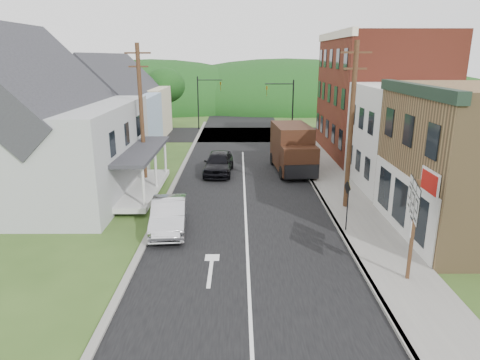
{
  "coord_description": "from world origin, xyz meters",
  "views": [
    {
      "loc": [
        -0.39,
        -19.05,
        8.24
      ],
      "look_at": [
        -0.3,
        1.67,
        2.2
      ],
      "focal_mm": 32.0,
      "sensor_mm": 36.0,
      "label": 1
    }
  ],
  "objects_px": {
    "silver_sedan": "(169,215)",
    "warning_sign": "(347,198)",
    "delivery_van": "(293,149)",
    "route_sign_cluster": "(413,216)",
    "dark_sedan": "(219,163)"
  },
  "relations": [
    {
      "from": "silver_sedan",
      "to": "warning_sign",
      "type": "relative_size",
      "value": 1.84
    },
    {
      "from": "route_sign_cluster",
      "to": "silver_sedan",
      "type": "bearing_deg",
      "value": 165.92
    },
    {
      "from": "route_sign_cluster",
      "to": "delivery_van",
      "type": "bearing_deg",
      "value": 111.76
    },
    {
      "from": "warning_sign",
      "to": "delivery_van",
      "type": "bearing_deg",
      "value": 85.02
    },
    {
      "from": "silver_sedan",
      "to": "warning_sign",
      "type": "height_order",
      "value": "warning_sign"
    },
    {
      "from": "dark_sedan",
      "to": "silver_sedan",
      "type": "bearing_deg",
      "value": -97.42
    },
    {
      "from": "silver_sedan",
      "to": "delivery_van",
      "type": "height_order",
      "value": "delivery_van"
    },
    {
      "from": "delivery_van",
      "to": "silver_sedan",
      "type": "bearing_deg",
      "value": -128.29
    },
    {
      "from": "delivery_van",
      "to": "route_sign_cluster",
      "type": "relative_size",
      "value": 1.6
    },
    {
      "from": "silver_sedan",
      "to": "route_sign_cluster",
      "type": "relative_size",
      "value": 1.19
    },
    {
      "from": "silver_sedan",
      "to": "route_sign_cluster",
      "type": "distance_m",
      "value": 11.12
    },
    {
      "from": "silver_sedan",
      "to": "warning_sign",
      "type": "bearing_deg",
      "value": -7.85
    },
    {
      "from": "silver_sedan",
      "to": "dark_sedan",
      "type": "xyz_separation_m",
      "value": [
        1.96,
        10.38,
        0.06
      ]
    },
    {
      "from": "route_sign_cluster",
      "to": "warning_sign",
      "type": "distance_m",
      "value": 4.89
    },
    {
      "from": "warning_sign",
      "to": "route_sign_cluster",
      "type": "bearing_deg",
      "value": -86.8
    }
  ]
}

